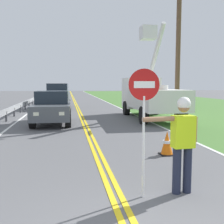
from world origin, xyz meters
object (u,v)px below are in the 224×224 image
oncoming_suv_second (58,96)px  traffic_cone_lead (167,143)px  flagger_worker (182,139)px  utility_pole_near (178,42)px  utility_bucket_truck (149,95)px  oncoming_sedan_nearest (52,108)px  stop_sign_paddle (144,104)px

oncoming_suv_second → traffic_cone_lead: 16.39m
traffic_cone_lead → oncoming_suv_second: bearing=102.7°
flagger_worker → oncoming_suv_second: 18.88m
flagger_worker → utility_pole_near: utility_pole_near is taller
oncoming_suv_second → utility_pole_near: (7.22, -8.08, 3.44)m
utility_bucket_truck → utility_pole_near: utility_pole_near is taller
oncoming_suv_second → utility_pole_near: 11.37m
oncoming_sedan_nearest → utility_pole_near: 8.19m
oncoming_sedan_nearest → oncoming_suv_second: 9.11m
flagger_worker → oncoming_sedan_nearest: 9.98m
utility_bucket_truck → utility_pole_near: (1.55, -0.60, 3.08)m
oncoming_sedan_nearest → utility_pole_near: (7.25, 1.03, 3.67)m
utility_bucket_truck → utility_pole_near: size_ratio=0.79×
utility_bucket_truck → utility_pole_near: bearing=-21.1°
stop_sign_paddle → utility_bucket_truck: 11.79m
traffic_cone_lead → oncoming_sedan_nearest: bearing=117.9°
flagger_worker → utility_pole_near: size_ratio=0.21×
traffic_cone_lead → utility_pole_near: bearing=65.3°
utility_bucket_truck → stop_sign_paddle: bearing=-107.7°
stop_sign_paddle → traffic_cone_lead: (1.51, 2.74, -1.37)m
stop_sign_paddle → utility_bucket_truck: (3.58, 11.23, -0.29)m
flagger_worker → stop_sign_paddle: (-0.77, -0.06, 0.66)m
oncoming_suv_second → utility_pole_near: size_ratio=0.54×
stop_sign_paddle → oncoming_suv_second: (-2.09, 18.72, -0.65)m
oncoming_sedan_nearest → oncoming_suv_second: oncoming_suv_second is taller
flagger_worker → stop_sign_paddle: size_ratio=0.78×
oncoming_sedan_nearest → utility_bucket_truck: bearing=15.9°
oncoming_sedan_nearest → utility_pole_near: size_ratio=0.48×
utility_bucket_truck → oncoming_suv_second: 9.39m
utility_pole_near → traffic_cone_lead: (-3.62, -7.89, -4.17)m
stop_sign_paddle → utility_pole_near: (5.13, 10.63, 2.79)m
flagger_worker → utility_pole_near: (4.36, 10.58, 3.46)m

